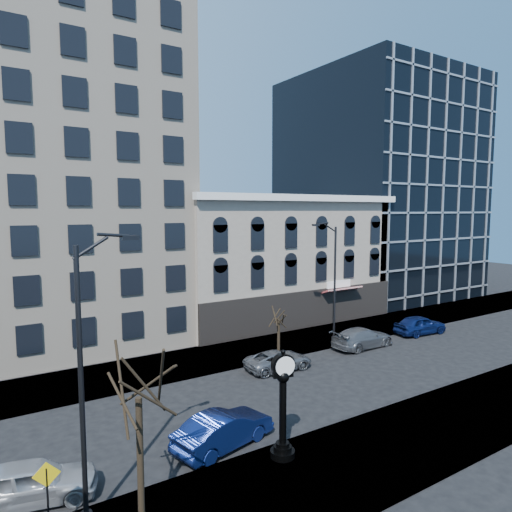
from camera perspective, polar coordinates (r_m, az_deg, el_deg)
ground at (r=28.46m, az=1.01°, el=-17.18°), size 160.00×160.00×0.00m
sidewalk_far at (r=34.94m, az=-6.48°, el=-12.68°), size 160.00×6.00×0.12m
sidewalk_near at (r=22.89m, az=13.21°, el=-23.22°), size 160.00×6.00×0.12m
cream_tower at (r=42.34m, az=-21.50°, el=16.58°), size 15.90×15.40×42.50m
victorian_row at (r=46.38m, az=2.45°, el=-0.55°), size 22.60×11.19×12.50m
glass_office at (r=63.24m, az=14.90°, el=8.21°), size 20.00×20.15×28.00m
street_clock at (r=21.29m, az=3.37°, el=-18.53°), size 1.11×1.11×4.91m
street_lamp_near at (r=16.63m, az=-18.88°, el=-5.39°), size 2.69×0.65×10.40m
street_lamp_far at (r=37.49m, az=8.95°, el=0.65°), size 2.63×0.65×10.17m
bare_tree_near at (r=16.36m, az=-14.56°, el=-13.53°), size 4.33×4.33×7.44m
bare_tree_far at (r=35.64m, az=2.86°, el=-7.05°), size 2.38×2.38×4.09m
warning_sign at (r=18.33m, az=-24.66°, el=-24.67°), size 0.87×0.15×2.68m
car_near_a at (r=21.09m, az=-26.33°, el=-24.01°), size 5.15×3.05×1.64m
car_near_b at (r=22.91m, az=-4.04°, el=-20.83°), size 5.39×2.94×1.68m
car_far_a at (r=32.60m, az=2.81°, el=-12.89°), size 4.94×2.50×1.34m
car_far_b at (r=38.42m, az=13.17°, el=-9.91°), size 5.65×2.42×1.62m
car_far_c at (r=43.84m, az=19.81°, el=-8.09°), size 5.18×2.48×1.71m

